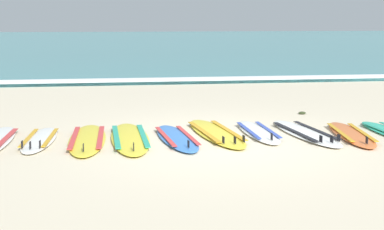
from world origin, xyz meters
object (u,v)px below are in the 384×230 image
object	(u,v)px
surfboard_2	(87,139)
surfboard_8	(351,134)
surfboard_6	(258,132)
surfboard_5	(216,133)
surfboard_7	(305,133)
surfboard_4	(177,138)
surfboard_1	(40,140)
surfboard_3	(130,138)

from	to	relation	value
surfboard_2	surfboard_8	size ratio (longest dim) A/B	1.11
surfboard_6	surfboard_2	bearing A→B (deg)	-176.53
surfboard_5	surfboard_6	world-z (taller)	same
surfboard_7	surfboard_4	bearing A→B (deg)	-178.07
surfboard_4	surfboard_8	xyz separation A→B (m)	(3.05, -0.13, 0.00)
surfboard_1	surfboard_6	world-z (taller)	same
surfboard_7	surfboard_6	bearing A→B (deg)	166.45
surfboard_5	surfboard_3	bearing A→B (deg)	-172.26
surfboard_5	surfboard_7	distance (m)	1.58
surfboard_1	surfboard_6	size ratio (longest dim) A/B	0.98
surfboard_2	surfboard_4	distance (m)	1.50
surfboard_3	surfboard_5	xyz separation A→B (m)	(1.52, 0.21, 0.00)
surfboard_6	surfboard_8	size ratio (longest dim) A/B	0.93
surfboard_4	surfboard_8	world-z (taller)	same
surfboard_3	surfboard_5	bearing A→B (deg)	7.74
surfboard_2	surfboard_7	bearing A→B (deg)	-0.20
surfboard_6	surfboard_8	bearing A→B (deg)	-14.53
surfboard_8	surfboard_6	bearing A→B (deg)	165.47
surfboard_2	surfboard_3	size ratio (longest dim) A/B	0.95
surfboard_2	surfboard_6	world-z (taller)	same
surfboard_7	surfboard_2	bearing A→B (deg)	179.80
surfboard_5	surfboard_6	size ratio (longest dim) A/B	1.27
surfboard_4	surfboard_8	size ratio (longest dim) A/B	1.01
surfboard_5	surfboard_6	bearing A→B (deg)	-1.52
surfboard_2	surfboard_7	size ratio (longest dim) A/B	1.02
surfboard_4	surfboard_7	bearing A→B (deg)	1.93
surfboard_6	surfboard_5	bearing A→B (deg)	178.48
surfboard_4	surfboard_2	bearing A→B (deg)	176.54
surfboard_6	surfboard_8	distance (m)	1.61
surfboard_5	surfboard_7	bearing A→B (deg)	-7.79
surfboard_8	surfboard_4	bearing A→B (deg)	177.50
surfboard_1	surfboard_6	distance (m)	3.77
surfboard_1	surfboard_3	world-z (taller)	same
surfboard_4	surfboard_6	size ratio (longest dim) A/B	1.09
surfboard_2	surfboard_4	size ratio (longest dim) A/B	1.10
surfboard_1	surfboard_3	size ratio (longest dim) A/B	0.78
surfboard_1	surfboard_5	xyz separation A→B (m)	(3.01, 0.12, -0.00)
surfboard_1	surfboard_8	bearing A→B (deg)	-3.22
surfboard_3	surfboard_6	bearing A→B (deg)	4.67
surfboard_5	surfboard_1	bearing A→B (deg)	-177.63
surfboard_5	surfboard_8	distance (m)	2.36
surfboard_2	surfboard_3	xyz separation A→B (m)	(0.71, -0.00, -0.00)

